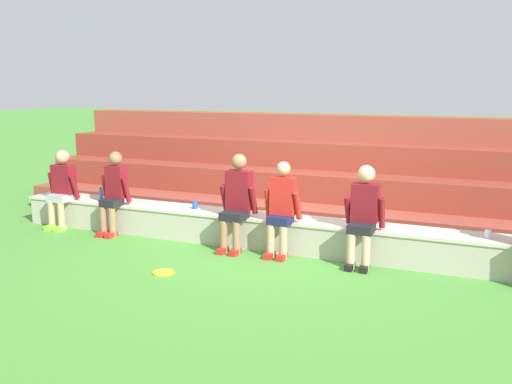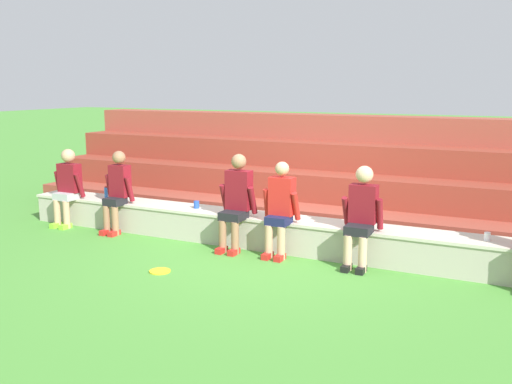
% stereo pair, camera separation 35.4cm
% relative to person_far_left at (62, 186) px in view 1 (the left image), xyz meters
% --- Properties ---
extents(ground_plane, '(80.00, 80.00, 0.00)m').
position_rel_person_far_left_xyz_m(ground_plane, '(3.73, 0.03, -0.71)').
color(ground_plane, '#4C9338').
extents(stone_seating_wall, '(8.97, 0.59, 0.47)m').
position_rel_person_far_left_xyz_m(stone_seating_wall, '(3.73, 0.31, -0.46)').
color(stone_seating_wall, '#B7AF9E').
rests_on(stone_seating_wall, ground).
extents(brick_bleachers, '(10.53, 2.51, 1.83)m').
position_rel_person_far_left_xyz_m(brick_bleachers, '(3.73, 2.46, -0.02)').
color(brick_bleachers, '#964030').
rests_on(brick_bleachers, ground).
extents(person_far_left, '(0.56, 0.49, 1.31)m').
position_rel_person_far_left_xyz_m(person_far_left, '(0.00, 0.00, 0.00)').
color(person_far_left, tan).
rests_on(person_far_left, ground).
extents(person_left_of_center, '(0.49, 0.52, 1.33)m').
position_rel_person_far_left_xyz_m(person_left_of_center, '(1.04, 0.03, -0.01)').
color(person_left_of_center, '#996B4C').
rests_on(person_left_of_center, ground).
extents(person_center, '(0.55, 0.58, 1.40)m').
position_rel_person_far_left_xyz_m(person_center, '(3.23, 0.02, 0.03)').
color(person_center, '#996B4C').
rests_on(person_center, ground).
extents(person_right_of_center, '(0.52, 0.48, 1.33)m').
position_rel_person_far_left_xyz_m(person_right_of_center, '(3.94, -0.00, -0.01)').
color(person_right_of_center, tan).
rests_on(person_right_of_center, ground).
extents(person_far_right, '(0.54, 0.58, 1.34)m').
position_rel_person_far_left_xyz_m(person_far_right, '(5.08, 0.03, 0.01)').
color(person_far_right, '#DBAD89').
rests_on(person_far_right, ground).
extents(water_bottle_mid_right, '(0.06, 0.06, 0.21)m').
position_rel_person_far_left_xyz_m(water_bottle_mid_right, '(0.56, 0.32, -0.14)').
color(water_bottle_mid_right, blue).
rests_on(water_bottle_mid_right, stone_seating_wall).
extents(plastic_cup_middle, '(0.08, 0.08, 0.10)m').
position_rel_person_far_left_xyz_m(plastic_cup_middle, '(6.62, 0.29, -0.18)').
color(plastic_cup_middle, white).
rests_on(plastic_cup_middle, stone_seating_wall).
extents(plastic_cup_left_end, '(0.09, 0.09, 0.12)m').
position_rel_person_far_left_xyz_m(plastic_cup_left_end, '(2.38, 0.30, -0.18)').
color(plastic_cup_left_end, blue).
rests_on(plastic_cup_left_end, stone_seating_wall).
extents(plastic_cup_right_end, '(0.09, 0.09, 0.12)m').
position_rel_person_far_left_xyz_m(plastic_cup_right_end, '(-0.34, 0.26, -0.18)').
color(plastic_cup_right_end, blue).
rests_on(plastic_cup_right_end, stone_seating_wall).
extents(frisbee, '(0.28, 0.28, 0.02)m').
position_rel_person_far_left_xyz_m(frisbee, '(2.83, -1.34, -0.70)').
color(frisbee, yellow).
rests_on(frisbee, ground).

